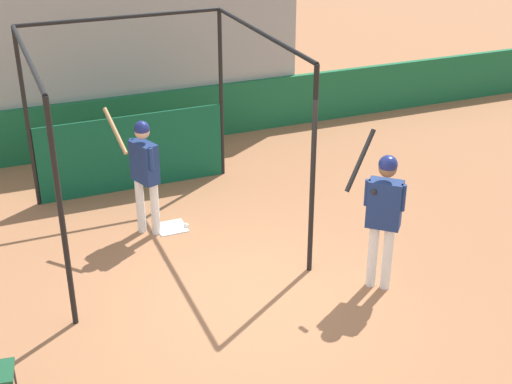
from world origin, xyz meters
TOP-DOWN VIEW (x-y plane):
  - ground_plane at (0.00, 0.00)m, footprint 60.00×60.00m
  - outfield_wall at (0.00, 5.68)m, footprint 24.00×0.12m
  - bleacher_section at (0.00, 7.74)m, footprint 6.50×4.00m
  - batting_cage at (-0.66, 3.18)m, footprint 3.30×3.61m
  - home_plate at (-0.49, 2.23)m, footprint 0.44×0.44m
  - player_batter at (-0.85, 2.23)m, footprint 0.63×0.78m
  - player_waiting at (1.61, -0.39)m, footprint 0.75×0.60m
  - baseball at (-0.27, 2.16)m, footprint 0.07×0.07m

SIDE VIEW (x-z plane):
  - ground_plane at x=0.00m, z-range 0.00..0.00m
  - home_plate at x=-0.49m, z-range 0.00..0.02m
  - baseball at x=-0.27m, z-range 0.00..0.07m
  - outfield_wall at x=0.00m, z-range 0.00..1.06m
  - player_batter at x=-0.85m, z-range 0.14..2.06m
  - player_waiting at x=1.61m, z-range 0.10..2.25m
  - batting_cage at x=-0.66m, z-range -0.20..2.77m
  - bleacher_section at x=0.00m, z-range -0.01..3.14m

